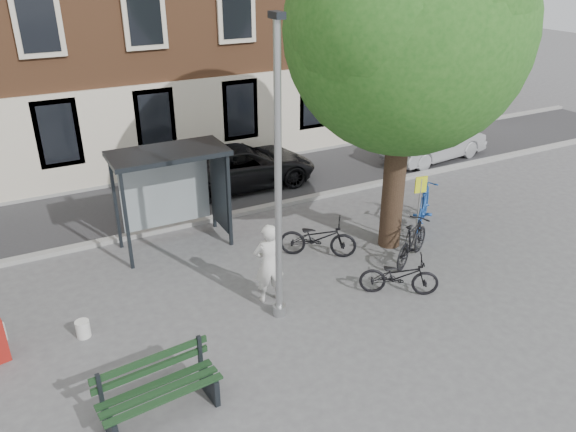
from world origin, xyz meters
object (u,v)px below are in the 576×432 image
Objects in this scene: painter at (269,263)px; bike_a at (318,238)px; lamppost at (278,195)px; bike_d at (412,241)px; car_silver at (435,142)px; bench at (159,392)px; bike_b at (424,206)px; bike_c at (399,276)px; notice_sign at (420,196)px; car_dark at (243,166)px; bus_shelter at (184,174)px.

bike_a is at bearing -139.63° from painter.
lamppost reaches higher than bike_d.
car_silver is (7.47, 4.26, 0.18)m from bike_a.
lamppost reaches higher than bench.
bike_b is 3.64m from bike_c.
lamppost is 4.13m from bench.
lamppost is at bearing 92.36° from painter.
notice_sign is (4.53, 0.55, 0.47)m from painter.
car_silver is at bearing -13.20° from bike_c.
painter is 1.05× the size of bike_c.
bike_c is 0.37× the size of car_dark.
bus_shelter is at bearing 98.43° from lamppost.
car_dark is 2.51× the size of notice_sign.
painter is 0.38× the size of car_dark.
painter is at bearing 112.69° from car_silver.
bus_shelter is 6.37m from bench.
bike_d is (1.93, -1.31, 0.04)m from bike_a.
car_silver is at bearing -26.18° from bike_a.
car_silver is at bearing -141.55° from painter.
bus_shelter is 0.59× the size of car_dark.
bike_b is 6.08m from car_dark.
car_silver is 7.00m from notice_sign.
bus_shelter is 1.48× the size of notice_sign.
bus_shelter reaches higher than bike_b.
bike_b is (3.44, 0.09, 0.11)m from bike_a.
bike_b is (5.40, 1.32, -0.31)m from painter.
notice_sign is at bearing -75.08° from bike_d.
notice_sign is (-0.87, -0.77, 0.78)m from bike_b.
car_dark is 7.31m from car_silver.
painter is 0.90× the size of bench.
bench is at bearing -151.81° from lamppost.
lamppost reaches higher than painter.
lamppost is 4.24m from bus_shelter.
painter is 4.58m from notice_sign.
notice_sign is at bearing -156.94° from car_dark.
car_silver is at bearing 25.66° from bench.
painter is 0.96× the size of bike_a.
lamppost is 1.27× the size of car_dark.
bus_shelter is at bearing 68.48° from bike_c.
bench is (-2.41, -5.72, -1.44)m from bus_shelter.
bike_c is 1.59m from bike_d.
bike_b is 2.06m from bike_d.
notice_sign is (4.59, 1.16, -1.39)m from lamppost.
bench is at bearing 77.83° from bike_d.
painter reaches higher than bike_a.
lamppost is 3.63m from bike_c.
bike_d is at bearing -16.82° from bike_c.
bench is 5.87m from bike_c.
painter reaches higher than bike_b.
car_dark is 1.15× the size of car_silver.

